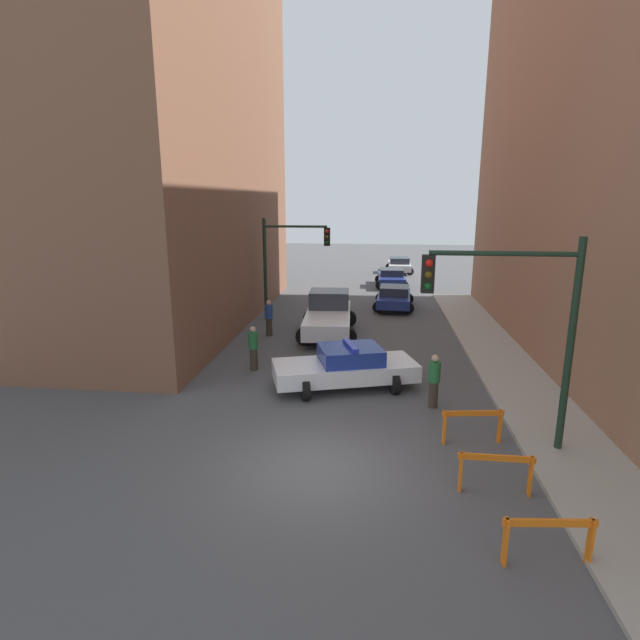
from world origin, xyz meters
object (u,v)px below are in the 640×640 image
at_px(parked_car_far, 399,265).
at_px(pedestrian_corner, 269,317).
at_px(police_car, 346,367).
at_px(barrier_corner, 473,421).
at_px(barrier_mid, 549,534).
at_px(traffic_light_near, 522,313).
at_px(pedestrian_crossing, 254,347).
at_px(parked_car_mid, 391,277).
at_px(pedestrian_sidewalk, 434,380).
at_px(traffic_light_far, 286,254).
at_px(barrier_back, 496,467).
at_px(white_truck, 328,315).
at_px(parked_car_near, 394,297).

bearing_deg(parked_car_far, pedestrian_corner, -107.91).
relative_size(police_car, barrier_corner, 3.17).
bearing_deg(barrier_mid, pedestrian_corner, 119.18).
bearing_deg(traffic_light_near, pedestrian_crossing, 146.55).
height_order(parked_car_mid, pedestrian_sidewalk, pedestrian_sidewalk).
relative_size(traffic_light_far, parked_car_mid, 1.20).
bearing_deg(parked_car_far, barrier_mid, -88.31).
bearing_deg(parked_car_mid, pedestrian_corner, -114.32).
distance_m(traffic_light_far, barrier_back, 17.05).
height_order(pedestrian_crossing, pedestrian_sidewalk, same).
bearing_deg(traffic_light_near, police_car, 138.87).
distance_m(white_truck, pedestrian_sidewalk, 8.98).
xyz_separation_m(barrier_mid, barrier_back, (-0.40, 2.14, 0.00)).
relative_size(parked_car_far, pedestrian_corner, 2.59).
relative_size(traffic_light_near, parked_car_mid, 1.20).
distance_m(police_car, parked_car_far, 27.32).
distance_m(traffic_light_far, parked_car_near, 7.12).
bearing_deg(police_car, pedestrian_sidewalk, -133.20).
bearing_deg(barrier_mid, white_truck, 109.40).
bearing_deg(pedestrian_crossing, white_truck, -118.40).
height_order(traffic_light_far, parked_car_near, traffic_light_far).
distance_m(police_car, barrier_mid, 8.88).
bearing_deg(pedestrian_crossing, pedestrian_sidewalk, 150.70).
bearing_deg(pedestrian_sidewalk, parked_car_mid, -141.47).
distance_m(traffic_light_near, parked_car_near, 16.95).
bearing_deg(police_car, white_truck, -6.65).
bearing_deg(barrier_back, pedestrian_crossing, 134.27).
distance_m(white_truck, pedestrian_corner, 2.75).
relative_size(white_truck, pedestrian_sidewalk, 3.31).
xyz_separation_m(pedestrian_corner, barrier_mid, (7.85, -14.06, -0.24)).
bearing_deg(parked_car_near, pedestrian_sidewalk, -83.60).
distance_m(parked_car_mid, parked_car_far, 7.17).
height_order(barrier_back, barrier_corner, same).
distance_m(parked_car_mid, barrier_back, 25.91).
bearing_deg(pedestrian_corner, police_car, 94.96).
bearing_deg(barrier_mid, barrier_back, 100.48).
bearing_deg(pedestrian_sidewalk, barrier_corner, 55.01).
bearing_deg(traffic_light_far, parked_car_mid, 61.93).
bearing_deg(barrier_back, parked_car_far, 91.15).
height_order(traffic_light_far, pedestrian_sidewalk, traffic_light_far).
height_order(traffic_light_near, parked_car_mid, traffic_light_near).
relative_size(pedestrian_crossing, barrier_back, 1.04).
relative_size(traffic_light_far, barrier_back, 3.25).
distance_m(parked_car_mid, barrier_corner, 23.65).
bearing_deg(parked_car_near, pedestrian_corner, -128.24).
bearing_deg(parked_car_mid, parked_car_near, -91.56).
relative_size(police_car, barrier_back, 3.15).
height_order(white_truck, pedestrian_crossing, white_truck).
bearing_deg(parked_car_near, traffic_light_near, -78.44).
relative_size(traffic_light_far, parked_car_far, 1.21).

